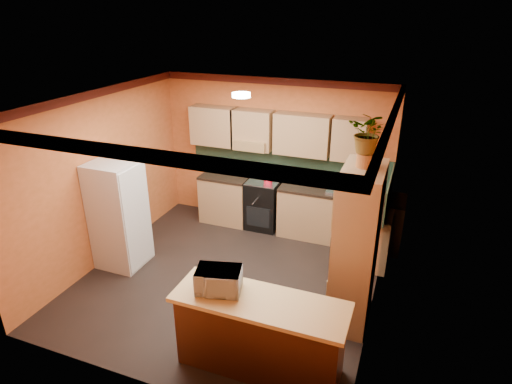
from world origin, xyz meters
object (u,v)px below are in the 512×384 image
stove (264,204)px  fridge (119,215)px  pantry (356,248)px  breakfast_bar (260,336)px  base_cabinets_back (296,210)px  microwave (219,280)px

stove → fridge: bearing=-130.3°
pantry → breakfast_bar: (-0.81, -1.24, -0.61)m
base_cabinets_back → stove: size_ratio=4.01×
stove → microwave: size_ratio=1.88×
fridge → base_cabinets_back: bearing=40.6°
pantry → microwave: pantry is taller
pantry → breakfast_bar: bearing=-123.0°
stove → pantry: size_ratio=0.43×
fridge → microwave: fridge is taller
base_cabinets_back → pantry: 2.47m
fridge → pantry: (3.60, -0.04, 0.20)m
fridge → breakfast_bar: 3.10m
microwave → breakfast_bar: bearing=-14.5°
fridge → pantry: size_ratio=0.81×
fridge → microwave: size_ratio=3.50×
base_cabinets_back → microwave: bearing=-89.4°
base_cabinets_back → fridge: size_ratio=2.15×
base_cabinets_back → pantry: pantry is taller
base_cabinets_back → stove: stove is taller
stove → pantry: pantry is taller
base_cabinets_back → stove: bearing=-180.0°
base_cabinets_back → pantry: (1.31, -2.00, 0.61)m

